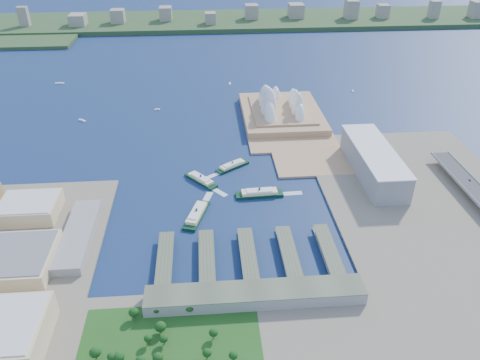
{
  "coord_description": "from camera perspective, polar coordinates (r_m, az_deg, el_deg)",
  "views": [
    {
      "loc": [
        -23.79,
        -441.64,
        319.4
      ],
      "look_at": [
        16.33,
        52.86,
        18.0
      ],
      "focal_mm": 35.0,
      "sensor_mm": 36.0,
      "label": 1
    }
  ],
  "objects": [
    {
      "name": "terminal_building",
      "position": [
        438.04,
        1.87,
        -13.86
      ],
      "size": [
        200.0,
        28.0,
        12.0
      ],
      "primitive_type": "cube",
      "color": "gray",
      "rests_on": "south_land"
    },
    {
      "name": "toaster_building",
      "position": [
        639.78,
        15.97,
        2.12
      ],
      "size": [
        45.0,
        155.0,
        35.0
      ],
      "primitive_type": "cube",
      "color": "gray",
      "rests_on": "east_land"
    },
    {
      "name": "ferry_d",
      "position": [
        581.02,
        2.38,
        -1.44
      ],
      "size": [
        59.52,
        17.46,
        11.15
      ],
      "primitive_type": null,
      "rotation": [
        0.0,
        0.0,
        1.61
      ],
      "color": "#0C311B",
      "rests_on": "ground"
    },
    {
      "name": "far_shore",
      "position": [
        1455.96,
        -3.8,
        18.79
      ],
      "size": [
        2200.0,
        260.0,
        12.0
      ],
      "primitive_type": "cube",
      "color": "#2D4926",
      "rests_on": "ground"
    },
    {
      "name": "ferry_wharves",
      "position": [
        484.68,
        0.96,
        -9.22
      ],
      "size": [
        184.0,
        90.0,
        9.3
      ],
      "primitive_type": null,
      "color": "#4B533F",
      "rests_on": "ground"
    },
    {
      "name": "ferry_b",
      "position": [
        641.37,
        -0.93,
        1.89
      ],
      "size": [
        48.16,
        38.98,
        9.43
      ],
      "primitive_type": null,
      "rotation": [
        0.0,
        0.0,
        -0.96
      ],
      "color": "#0C311B",
      "rests_on": "ground"
    },
    {
      "name": "boat_b",
      "position": [
        838.19,
        -10.06,
        8.48
      ],
      "size": [
        9.71,
        4.53,
        2.53
      ],
      "primitive_type": null,
      "rotation": [
        0.0,
        0.0,
        1.71
      ],
      "color": "white",
      "rests_on": "ground"
    },
    {
      "name": "boat_c",
      "position": [
        935.15,
        13.59,
        10.51
      ],
      "size": [
        4.81,
        11.17,
        2.43
      ],
      "primitive_type": null,
      "rotation": [
        0.0,
        0.0,
        2.98
      ],
      "color": "white",
      "rests_on": "ground"
    },
    {
      "name": "boat_a",
      "position": [
        825.37,
        -18.68,
        6.92
      ],
      "size": [
        13.91,
        11.96,
        2.84
      ],
      "primitive_type": null,
      "rotation": [
        0.0,
        0.0,
        0.91
      ],
      "color": "white",
      "rests_on": "ground"
    },
    {
      "name": "ground",
      "position": [
        545.55,
        -1.26,
        -4.57
      ],
      "size": [
        3000.0,
        3000.0,
        0.0
      ],
      "primitive_type": "plane",
      "color": "#0D223F",
      "rests_on": "ground"
    },
    {
      "name": "ferry_a",
      "position": [
        611.47,
        -4.8,
        0.21
      ],
      "size": [
        43.69,
        48.65,
        9.88
      ],
      "primitive_type": null,
      "rotation": [
        0.0,
        0.0,
        0.7
      ],
      "color": "#0C311B",
      "rests_on": "ground"
    },
    {
      "name": "car_c",
      "position": [
        652.24,
        26.23,
        -0.01
      ],
      "size": [
        1.8,
        4.42,
        1.28
      ],
      "primitive_type": "imported",
      "color": "slate",
      "rests_on": "expressway"
    },
    {
      "name": "boat_d",
      "position": [
        1016.27,
        -21.14,
        10.97
      ],
      "size": [
        17.64,
        4.78,
        2.95
      ],
      "primitive_type": null,
      "rotation": [
        0.0,
        0.0,
        1.52
      ],
      "color": "white",
      "rests_on": "ground"
    },
    {
      "name": "peninsula",
      "position": [
        781.4,
        5.49,
        7.13
      ],
      "size": [
        135.0,
        220.0,
        3.0
      ],
      "primitive_type": "cube",
      "color": "tan",
      "rests_on": "ground"
    },
    {
      "name": "boat_e",
      "position": [
        948.54,
        -1.27,
        11.69
      ],
      "size": [
        4.96,
        11.89,
        2.83
      ],
      "primitive_type": null,
      "rotation": [
        0.0,
        0.0,
        -0.11
      ],
      "color": "white",
      "rests_on": "ground"
    },
    {
      "name": "far_skyline",
      "position": [
        1429.51,
        -3.82,
        19.92
      ],
      "size": [
        1900.0,
        140.0,
        55.0
      ],
      "primitive_type": null,
      "color": "gray",
      "rests_on": "far_shore"
    },
    {
      "name": "ferry_c",
      "position": [
        545.67,
        -5.31,
        -3.99
      ],
      "size": [
        32.68,
        60.54,
        11.12
      ],
      "primitive_type": null,
      "rotation": [
        0.0,
        0.0,
        2.82
      ],
      "color": "#0C311B",
      "rests_on": "ground"
    },
    {
      "name": "east_land",
      "position": [
        569.23,
        24.1,
        -5.84
      ],
      "size": [
        240.0,
        500.0,
        3.0
      ],
      "primitive_type": "cube",
      "color": "#796F5D",
      "rests_on": "ground"
    },
    {
      "name": "opera_house",
      "position": [
        787.37,
        5.18,
        9.74
      ],
      "size": [
        134.0,
        180.0,
        58.0
      ],
      "primitive_type": null,
      "color": "white",
      "rests_on": "peninsula"
    },
    {
      "name": "park",
      "position": [
        399.68,
        -8.63,
        -19.72
      ],
      "size": [
        150.0,
        110.0,
        16.0
      ],
      "primitive_type": null,
      "color": "#194714",
      "rests_on": "south_land"
    }
  ]
}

